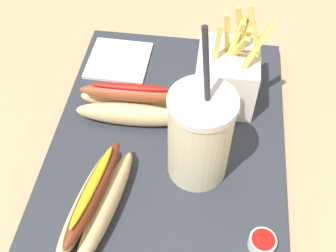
{
  "coord_description": "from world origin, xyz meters",
  "views": [
    {
      "loc": [
        -0.37,
        -0.05,
        0.51
      ],
      "look_at": [
        0.0,
        0.0,
        0.05
      ],
      "focal_mm": 44.57,
      "sensor_mm": 36.0,
      "label": 1
    }
  ],
  "objects_px": {
    "ketchup_cup_2": "(234,55)",
    "ketchup_cup_1": "(262,242)",
    "soda_cup": "(200,136)",
    "hot_dog_1": "(96,200)",
    "fries_basket": "(227,76)",
    "hot_dog_2": "(132,104)",
    "napkin_stack": "(119,60)"
  },
  "relations": [
    {
      "from": "ketchup_cup_2",
      "to": "ketchup_cup_1",
      "type": "bearing_deg",
      "value": -172.19
    },
    {
      "from": "soda_cup",
      "to": "hot_dog_1",
      "type": "relative_size",
      "value": 1.32
    },
    {
      "from": "fries_basket",
      "to": "hot_dog_2",
      "type": "bearing_deg",
      "value": 112.69
    },
    {
      "from": "ketchup_cup_2",
      "to": "napkin_stack",
      "type": "relative_size",
      "value": 0.35
    },
    {
      "from": "hot_dog_2",
      "to": "fries_basket",
      "type": "bearing_deg",
      "value": -67.31
    },
    {
      "from": "fries_basket",
      "to": "ketchup_cup_1",
      "type": "bearing_deg",
      "value": -166.45
    },
    {
      "from": "napkin_stack",
      "to": "hot_dog_1",
      "type": "bearing_deg",
      "value": -173.38
    },
    {
      "from": "fries_basket",
      "to": "hot_dog_2",
      "type": "xyz_separation_m",
      "value": [
        -0.06,
        0.14,
        -0.02
      ]
    },
    {
      "from": "hot_dog_2",
      "to": "ketchup_cup_2",
      "type": "relative_size",
      "value": 4.66
    },
    {
      "from": "soda_cup",
      "to": "ketchup_cup_2",
      "type": "xyz_separation_m",
      "value": [
        0.23,
        -0.04,
        -0.06
      ]
    },
    {
      "from": "hot_dog_1",
      "to": "ketchup_cup_2",
      "type": "height_order",
      "value": "hot_dog_1"
    },
    {
      "from": "soda_cup",
      "to": "ketchup_cup_1",
      "type": "bearing_deg",
      "value": -139.27
    },
    {
      "from": "napkin_stack",
      "to": "ketchup_cup_1",
      "type": "bearing_deg",
      "value": -141.4
    },
    {
      "from": "hot_dog_1",
      "to": "ketchup_cup_2",
      "type": "distance_m",
      "value": 0.35
    },
    {
      "from": "fries_basket",
      "to": "napkin_stack",
      "type": "height_order",
      "value": "fries_basket"
    },
    {
      "from": "soda_cup",
      "to": "napkin_stack",
      "type": "bearing_deg",
      "value": 37.45
    },
    {
      "from": "hot_dog_1",
      "to": "ketchup_cup_2",
      "type": "xyz_separation_m",
      "value": [
        0.31,
        -0.16,
        -0.01
      ]
    },
    {
      "from": "fries_basket",
      "to": "hot_dog_2",
      "type": "height_order",
      "value": "fries_basket"
    },
    {
      "from": "fries_basket",
      "to": "ketchup_cup_1",
      "type": "relative_size",
      "value": 4.89
    },
    {
      "from": "ketchup_cup_1",
      "to": "ketchup_cup_2",
      "type": "height_order",
      "value": "ketchup_cup_2"
    },
    {
      "from": "fries_basket",
      "to": "hot_dog_1",
      "type": "height_order",
      "value": "fries_basket"
    },
    {
      "from": "ketchup_cup_1",
      "to": "napkin_stack",
      "type": "xyz_separation_m",
      "value": [
        0.3,
        0.24,
        -0.01
      ]
    },
    {
      "from": "soda_cup",
      "to": "fries_basket",
      "type": "xyz_separation_m",
      "value": [
        0.14,
        -0.03,
        -0.02
      ]
    },
    {
      "from": "hot_dog_1",
      "to": "fries_basket",
      "type": "bearing_deg",
      "value": -34.1
    },
    {
      "from": "soda_cup",
      "to": "hot_dog_1",
      "type": "height_order",
      "value": "soda_cup"
    },
    {
      "from": "fries_basket",
      "to": "hot_dog_1",
      "type": "relative_size",
      "value": 0.92
    },
    {
      "from": "hot_dog_1",
      "to": "ketchup_cup_1",
      "type": "bearing_deg",
      "value": -95.43
    },
    {
      "from": "soda_cup",
      "to": "ketchup_cup_2",
      "type": "relative_size",
      "value": 6.47
    },
    {
      "from": "soda_cup",
      "to": "fries_basket",
      "type": "height_order",
      "value": "soda_cup"
    },
    {
      "from": "ketchup_cup_1",
      "to": "hot_dog_1",
      "type": "bearing_deg",
      "value": 84.57
    },
    {
      "from": "soda_cup",
      "to": "ketchup_cup_1",
      "type": "xyz_separation_m",
      "value": [
        -0.1,
        -0.09,
        -0.06
      ]
    },
    {
      "from": "ketchup_cup_1",
      "to": "ketchup_cup_2",
      "type": "relative_size",
      "value": 0.92
    }
  ]
}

